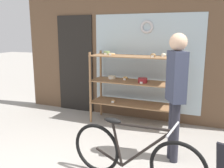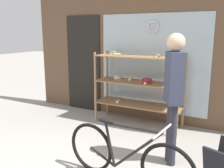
% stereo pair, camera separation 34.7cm
% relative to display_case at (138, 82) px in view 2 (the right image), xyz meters
% --- Properties ---
extents(storefront_facade, '(5.18, 0.13, 3.69)m').
position_rel_display_case_xyz_m(storefront_facade, '(-0.09, 0.40, 0.95)').
color(storefront_facade, brown).
rests_on(storefront_facade, ground_plane).
extents(display_case, '(1.64, 0.53, 1.39)m').
position_rel_display_case_xyz_m(display_case, '(0.00, 0.00, 0.00)').
color(display_case, '#8E6642').
rests_on(display_case, ground_plane).
extents(bicycle, '(1.66, 0.46, 0.77)m').
position_rel_display_case_xyz_m(bicycle, '(0.60, -1.85, -0.50)').
color(bicycle, black).
rests_on(bicycle, ground_plane).
extents(pedestrian, '(0.31, 0.37, 1.75)m').
position_rel_display_case_xyz_m(pedestrian, '(0.95, -1.13, 0.20)').
color(pedestrian, '#282833').
rests_on(pedestrian, ground_plane).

